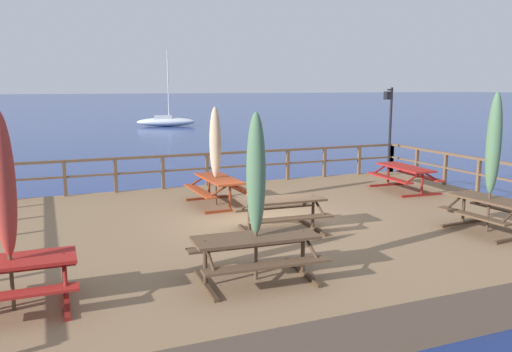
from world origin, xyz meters
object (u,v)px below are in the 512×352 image
picnic_table_back_left (219,185)px  sailboat_distant (166,121)px  patio_umbrella_tall_front (215,143)px  lamp_post_hooked (389,118)px  picnic_table_front_right (13,273)px  picnic_table_mid_left (256,248)px  picnic_table_mid_centre (282,208)px  patio_umbrella_short_back (494,144)px  picnic_table_mid_right (405,173)px  patio_umbrella_tall_mid_right (4,186)px  patio_umbrella_tall_mid_left (256,175)px  picnic_table_front_left (490,208)px

picnic_table_back_left → sailboat_distant: (7.37, 40.00, -0.90)m
patio_umbrella_tall_front → lamp_post_hooked: size_ratio=0.84×
picnic_table_front_right → picnic_table_mid_left: same height
picnic_table_mid_centre → patio_umbrella_short_back: patio_umbrella_short_back is taller
picnic_table_mid_right → lamp_post_hooked: 3.15m
patio_umbrella_tall_mid_right → patio_umbrella_short_back: (9.68, 0.49, 0.13)m
picnic_table_back_left → patio_umbrella_tall_mid_left: patio_umbrella_tall_mid_left is taller
patio_umbrella_tall_front → picnic_table_mid_right: bearing=-3.5°
patio_umbrella_short_back → picnic_table_back_left: bearing=134.5°
picnic_table_mid_left → lamp_post_hooked: size_ratio=0.68×
patio_umbrella_short_back → lamp_post_hooked: size_ratio=0.98×
patio_umbrella_tall_front → patio_umbrella_tall_mid_right: bearing=-132.0°
sailboat_distant → picnic_table_mid_left: bearing=-100.6°
picnic_table_front_left → picnic_table_back_left: size_ratio=0.92×
patio_umbrella_tall_mid_left → picnic_table_mid_left: bearing=-134.7°
picnic_table_mid_left → patio_umbrella_tall_mid_left: bearing=45.3°
picnic_table_front_left → patio_umbrella_tall_mid_right: size_ratio=0.66×
picnic_table_back_left → picnic_table_mid_centre: size_ratio=1.06×
picnic_table_front_left → sailboat_distant: sailboat_distant is taller
picnic_table_front_right → picnic_table_mid_right: 12.00m
picnic_table_mid_centre → patio_umbrella_tall_mid_right: size_ratio=0.68×
picnic_table_mid_left → picnic_table_mid_centre: (1.65, 2.49, -0.01)m
picnic_table_front_right → picnic_table_mid_left: bearing=-3.7°
picnic_table_front_left → picnic_table_mid_right: same height
picnic_table_back_left → patio_umbrella_tall_mid_right: bearing=-132.7°
picnic_table_front_right → lamp_post_hooked: bearing=31.8°
picnic_table_back_left → lamp_post_hooked: size_ratio=0.65×
picnic_table_back_left → patio_umbrella_tall_front: 1.16m
picnic_table_back_left → patio_umbrella_tall_front: size_ratio=0.77×
picnic_table_mid_left → lamp_post_hooked: (8.37, 7.74, 1.55)m
patio_umbrella_tall_front → picnic_table_mid_centre: bearing=-80.2°
picnic_table_mid_left → patio_umbrella_tall_front: 5.86m
picnic_table_front_left → picnic_table_back_left: bearing=134.7°
picnic_table_back_left → picnic_table_front_left: bearing=-45.3°
patio_umbrella_tall_mid_right → picnic_table_mid_centre: bearing=22.6°
patio_umbrella_tall_front → sailboat_distant: sailboat_distant is taller
picnic_table_back_left → picnic_table_mid_left: bearing=-102.0°
patio_umbrella_tall_mid_left → sailboat_distant: 46.41m
picnic_table_front_left → picnic_table_mid_centre: size_ratio=0.97×
patio_umbrella_short_back → sailboat_distant: 44.98m
picnic_table_front_right → patio_umbrella_tall_front: 7.33m
patio_umbrella_tall_front → picnic_table_mid_left: bearing=-101.2°
picnic_table_front_right → patio_umbrella_tall_mid_left: size_ratio=0.62×
picnic_table_front_left → patio_umbrella_tall_mid_left: 6.14m
picnic_table_front_right → picnic_table_front_left: same height
patio_umbrella_tall_front → patio_umbrella_tall_mid_left: bearing=-101.1°
picnic_table_back_left → patio_umbrella_tall_front: (-0.07, 0.06, 1.15)m
picnic_table_mid_left → patio_umbrella_tall_mid_right: 3.96m
patio_umbrella_short_back → patio_umbrella_tall_mid_left: bearing=-173.0°
picnic_table_front_right → sailboat_distant: 46.97m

